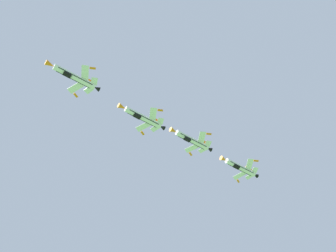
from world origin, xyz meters
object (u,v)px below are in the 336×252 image
Objects in this scene: fighter_jet_left_wing at (142,117)px; fighter_jet_left_outer at (240,167)px; fighter_jet_right_wing at (192,140)px; fighter_jet_lead at (74,76)px.

fighter_jet_left_wing is 1.00× the size of fighter_jet_left_outer.
fighter_jet_right_wing is at bearing -90.78° from fighter_jet_left_wing.
fighter_jet_lead is at bearing 91.61° from fighter_jet_right_wing.
fighter_jet_lead is 60.84m from fighter_jet_left_outer.
fighter_jet_lead is at bearing 91.19° from fighter_jet_left_outer.
fighter_jet_right_wing is (16.92, 6.08, 0.64)m from fighter_jet_left_wing.
fighter_jet_lead reaches higher than fighter_jet_left_outer.
fighter_jet_lead is 22.96m from fighter_jet_left_wing.
fighter_jet_left_outer is (56.51, 22.51, -1.16)m from fighter_jet_lead.
fighter_jet_left_wing is 1.00× the size of fighter_jet_right_wing.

